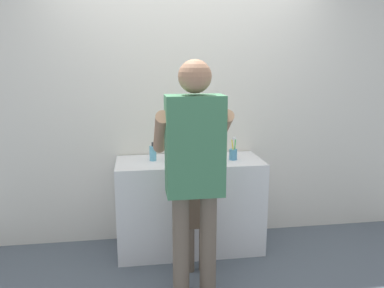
{
  "coord_description": "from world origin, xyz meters",
  "views": [
    {
      "loc": [
        -0.46,
        -2.94,
        1.68
      ],
      "look_at": [
        0.0,
        0.15,
        1.01
      ],
      "focal_mm": 35.66,
      "sensor_mm": 36.0,
      "label": 1
    }
  ],
  "objects": [
    {
      "name": "adult_parent",
      "position": [
        -0.07,
        -0.43,
        1.02
      ],
      "size": [
        0.53,
        0.56,
        1.71
      ],
      "color": "#6B5B4C",
      "rests_on": "ground"
    },
    {
      "name": "vanity_cabinet",
      "position": [
        0.0,
        0.3,
        0.42
      ],
      "size": [
        1.29,
        0.54,
        0.84
      ],
      "primitive_type": "cube",
      "color": "white",
      "rests_on": "ground"
    },
    {
      "name": "back_wall",
      "position": [
        0.0,
        0.62,
        1.35
      ],
      "size": [
        4.4,
        0.08,
        2.7
      ],
      "color": "silver",
      "rests_on": "ground"
    },
    {
      "name": "toothbrush_cup",
      "position": [
        0.39,
        0.26,
        0.89
      ],
      "size": [
        0.07,
        0.07,
        0.21
      ],
      "color": "#4C8EB2",
      "rests_on": "vanity_cabinet"
    },
    {
      "name": "ground_plane",
      "position": [
        0.0,
        0.0,
        0.0
      ],
      "size": [
        14.0,
        14.0,
        0.0
      ],
      "primitive_type": "plane",
      "color": "slate"
    },
    {
      "name": "sink_basin",
      "position": [
        0.0,
        0.28,
        0.89
      ],
      "size": [
        0.39,
        0.39,
        0.11
      ],
      "color": "silver",
      "rests_on": "vanity_cabinet"
    },
    {
      "name": "child_toddler",
      "position": [
        0.0,
        -0.1,
        0.51
      ],
      "size": [
        0.26,
        0.26,
        0.85
      ],
      "color": "#6B5B4C",
      "rests_on": "ground"
    },
    {
      "name": "soap_bottle",
      "position": [
        -0.32,
        0.34,
        0.9
      ],
      "size": [
        0.06,
        0.06,
        0.16
      ],
      "color": "#66B2D1",
      "rests_on": "vanity_cabinet"
    },
    {
      "name": "faucet",
      "position": [
        0.0,
        0.51,
        0.92
      ],
      "size": [
        0.18,
        0.14,
        0.18
      ],
      "color": "#B7BABF",
      "rests_on": "vanity_cabinet"
    }
  ]
}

